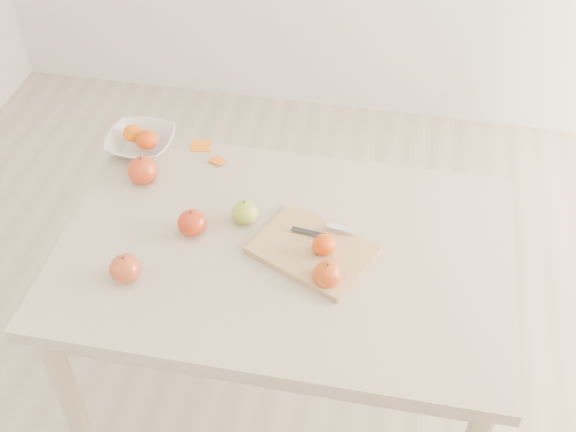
# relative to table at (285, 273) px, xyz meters

# --- Properties ---
(ground) EXTENTS (3.50, 3.50, 0.00)m
(ground) POSITION_rel_table_xyz_m (0.00, 0.00, -0.65)
(ground) COLOR #C6B293
(ground) RESTS_ON ground
(table) EXTENTS (1.20, 0.80, 0.75)m
(table) POSITION_rel_table_xyz_m (0.00, 0.00, 0.00)
(table) COLOR #C9B398
(table) RESTS_ON ground
(cutting_board) EXTENTS (0.36, 0.32, 0.02)m
(cutting_board) POSITION_rel_table_xyz_m (0.08, -0.00, 0.11)
(cutting_board) COLOR tan
(cutting_board) RESTS_ON table
(board_tangerine) EXTENTS (0.06, 0.06, 0.05)m
(board_tangerine) POSITION_rel_table_xyz_m (0.11, -0.01, 0.14)
(board_tangerine) COLOR #D04907
(board_tangerine) RESTS_ON cutting_board
(fruit_bowl) EXTENTS (0.20, 0.20, 0.05)m
(fruit_bowl) POSITION_rel_table_xyz_m (-0.51, 0.33, 0.12)
(fruit_bowl) COLOR silver
(fruit_bowl) RESTS_ON table
(bowl_tangerine_near) EXTENTS (0.06, 0.06, 0.05)m
(bowl_tangerine_near) POSITION_rel_table_xyz_m (-0.54, 0.34, 0.15)
(bowl_tangerine_near) COLOR orange
(bowl_tangerine_near) RESTS_ON fruit_bowl
(bowl_tangerine_far) EXTENTS (0.07, 0.07, 0.06)m
(bowl_tangerine_far) POSITION_rel_table_xyz_m (-0.48, 0.32, 0.15)
(bowl_tangerine_far) COLOR #E93F08
(bowl_tangerine_far) RESTS_ON fruit_bowl
(orange_peel_a) EXTENTS (0.07, 0.05, 0.01)m
(orange_peel_a) POSITION_rel_table_xyz_m (-0.33, 0.37, 0.10)
(orange_peel_a) COLOR orange
(orange_peel_a) RESTS_ON table
(orange_peel_b) EXTENTS (0.05, 0.05, 0.01)m
(orange_peel_b) POSITION_rel_table_xyz_m (-0.27, 0.31, 0.10)
(orange_peel_b) COLOR orange
(orange_peel_b) RESTS_ON table
(paring_knife) EXTENTS (0.17, 0.05, 0.01)m
(paring_knife) POSITION_rel_table_xyz_m (0.12, 0.07, 0.12)
(paring_knife) COLOR silver
(paring_knife) RESTS_ON cutting_board
(apple_green) EXTENTS (0.07, 0.07, 0.07)m
(apple_green) POSITION_rel_table_xyz_m (-0.13, 0.08, 0.13)
(apple_green) COLOR #6A9D2A
(apple_green) RESTS_ON table
(apple_red_a) EXTENTS (0.09, 0.09, 0.08)m
(apple_red_a) POSITION_rel_table_xyz_m (-0.46, 0.19, 0.14)
(apple_red_a) COLOR maroon
(apple_red_a) RESTS_ON table
(apple_red_b) EXTENTS (0.08, 0.08, 0.07)m
(apple_red_b) POSITION_rel_table_xyz_m (-0.25, 0.01, 0.13)
(apple_red_b) COLOR maroon
(apple_red_b) RESTS_ON table
(apple_red_d) EXTENTS (0.08, 0.08, 0.07)m
(apple_red_d) POSITION_rel_table_xyz_m (-0.37, -0.18, 0.13)
(apple_red_d) COLOR maroon
(apple_red_d) RESTS_ON table
(apple_red_e) EXTENTS (0.07, 0.07, 0.07)m
(apple_red_e) POSITION_rel_table_xyz_m (0.13, -0.10, 0.13)
(apple_red_e) COLOR #9D1C0E
(apple_red_e) RESTS_ON table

